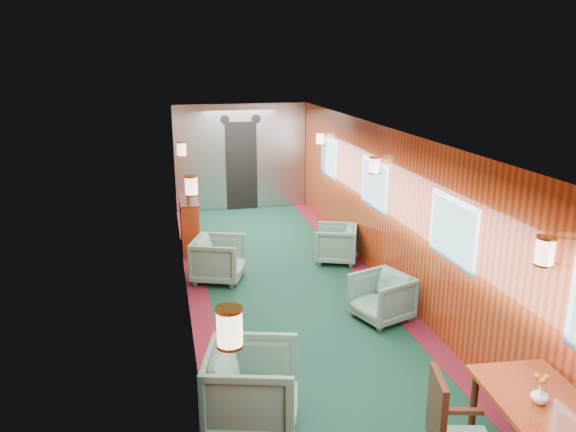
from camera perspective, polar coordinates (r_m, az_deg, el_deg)
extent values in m
plane|color=#0D3021|center=(7.64, 1.79, -10.49)|extent=(12.00, 12.00, 0.00)
cube|color=white|center=(6.92, 1.96, 7.20)|extent=(3.00, 12.00, 0.10)
cube|color=white|center=(6.92, 1.96, 7.28)|extent=(1.20, 12.00, 0.06)
cube|color=maroon|center=(12.93, -4.85, 6.08)|extent=(3.00, 0.10, 2.40)
cube|color=maroon|center=(6.98, -10.14, -2.70)|extent=(0.10, 12.00, 2.40)
cube|color=maroon|center=(7.69, 12.76, -1.09)|extent=(0.10, 12.00, 2.40)
cube|color=#470E18|center=(7.45, -8.52, -11.38)|extent=(0.30, 12.00, 0.01)
cube|color=#470E18|center=(8.06, 11.26, -9.33)|extent=(0.30, 12.00, 0.01)
cube|color=#B2B3B9|center=(12.85, -4.80, 6.02)|extent=(2.98, 0.12, 2.38)
cube|color=black|center=(12.81, -4.73, 5.08)|extent=(0.70, 0.06, 2.00)
cylinder|color=black|center=(12.62, -6.44, 9.70)|extent=(0.20, 0.04, 0.20)
cylinder|color=black|center=(12.72, -3.26, 9.82)|extent=(0.20, 0.04, 0.20)
cube|color=#A6A9AD|center=(6.77, 16.39, -1.48)|extent=(0.02, 1.10, 0.80)
cube|color=#446567|center=(6.76, 16.33, -1.49)|extent=(0.01, 0.96, 0.66)
cube|color=#A6A9AD|center=(8.95, 8.74, 3.17)|extent=(0.02, 1.10, 0.80)
cube|color=#446567|center=(8.95, 8.69, 3.17)|extent=(0.01, 0.96, 0.66)
cube|color=#A6A9AD|center=(11.27, 4.13, 5.93)|extent=(0.02, 1.10, 0.80)
cube|color=#446567|center=(11.27, 4.09, 5.93)|extent=(0.01, 0.96, 0.66)
cylinder|color=#FDEAC5|center=(3.52, -5.96, -11.18)|extent=(0.16, 0.16, 0.24)
cylinder|color=#B07B31|center=(3.58, -5.90, -12.89)|extent=(0.17, 0.17, 0.02)
cylinder|color=#FDEAC5|center=(5.27, 24.66, -3.26)|extent=(0.16, 0.16, 0.24)
cylinder|color=#B07B31|center=(5.31, 24.52, -4.48)|extent=(0.17, 0.17, 0.02)
cylinder|color=#FDEAC5|center=(7.31, -9.79, 3.05)|extent=(0.16, 0.16, 0.24)
cylinder|color=#B07B31|center=(7.33, -9.75, 2.13)|extent=(0.17, 0.17, 0.02)
cylinder|color=#FDEAC5|center=(8.67, 8.75, 5.11)|extent=(0.16, 0.16, 0.24)
cylinder|color=#B07B31|center=(8.69, 8.72, 4.34)|extent=(0.17, 0.17, 0.02)
cylinder|color=#FDEAC5|center=(10.25, -10.77, 6.68)|extent=(0.16, 0.16, 0.24)
cylinder|color=#B07B31|center=(10.27, -10.73, 6.02)|extent=(0.17, 0.17, 0.02)
cylinder|color=#FDEAC5|center=(11.47, 3.29, 7.90)|extent=(0.16, 0.16, 0.24)
cylinder|color=#B07B31|center=(11.49, 3.28, 7.30)|extent=(0.17, 0.17, 0.02)
cube|color=maroon|center=(5.13, 24.02, -16.54)|extent=(0.82, 1.11, 0.04)
cylinder|color=#34170B|center=(5.53, 18.28, -18.19)|extent=(0.06, 0.06, 0.74)
cylinder|color=#34170B|center=(5.79, 23.75, -17.11)|extent=(0.06, 0.06, 0.74)
cube|color=#34170B|center=(4.68, 14.87, -18.61)|extent=(0.15, 0.42, 0.60)
cube|color=#1D443E|center=(4.72, 15.13, -19.19)|extent=(0.10, 0.32, 0.36)
cube|color=#34170B|center=(5.01, 16.80, -18.45)|extent=(0.42, 0.15, 0.04)
cube|color=maroon|center=(10.32, -10.00, -0.86)|extent=(0.31, 1.02, 0.92)
cube|color=#34170B|center=(10.20, -10.07, 1.62)|extent=(0.33, 1.04, 0.02)
cylinder|color=#28502E|center=(9.92, -9.96, 1.94)|extent=(0.07, 0.07, 0.22)
cylinder|color=#28502E|center=(10.26, -10.08, 2.57)|extent=(0.06, 0.06, 0.28)
cylinder|color=#B07B31|center=(10.47, -10.13, 2.56)|extent=(0.08, 0.08, 0.18)
imported|color=white|center=(4.99, 24.21, -16.24)|extent=(0.17, 0.17, 0.14)
imported|color=#1D443E|center=(5.54, -3.63, -16.98)|extent=(1.05, 1.04, 0.78)
imported|color=#1D443E|center=(8.85, -7.06, -4.38)|extent=(0.98, 0.96, 0.70)
imported|color=#1D443E|center=(7.63, 9.48, -8.16)|extent=(0.88, 0.86, 0.63)
imported|color=#1D443E|center=(9.62, 4.87, -2.82)|extent=(0.89, 0.88, 0.63)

